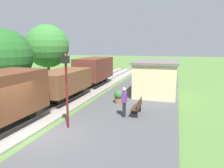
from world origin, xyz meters
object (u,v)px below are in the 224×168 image
object	(u,v)px
person_waiting	(124,101)
lamp_post_near	(66,77)
bench_near_hut	(137,107)
tree_trackside_far	(47,46)
bench_down_platform	(155,79)
freight_train	(63,81)
tree_trackside_mid	(5,56)
station_hut	(157,77)
potted_planter	(119,96)

from	to	relation	value
person_waiting	lamp_post_near	xyz separation A→B (m)	(-2.28, -2.41, 1.62)
bench_near_hut	tree_trackside_far	world-z (taller)	tree_trackside_far
bench_down_platform	lamp_post_near	size ratio (longest dim) A/B	0.41
freight_train	tree_trackside_mid	distance (m)	4.89
freight_train	lamp_post_near	xyz separation A→B (m)	(3.31, -5.45, 1.20)
station_hut	tree_trackside_mid	xyz separation A→B (m)	(-11.23, -4.66, 1.80)
freight_train	station_hut	xyz separation A→B (m)	(6.80, 3.73, 0.05)
freight_train	bench_down_platform	xyz separation A→B (m)	(6.26, 8.54, -0.88)
station_hut	potted_planter	xyz separation A→B (m)	(-2.27, -3.98, -0.93)
person_waiting	tree_trackside_mid	xyz separation A→B (m)	(-10.02, 2.10, 2.27)
bench_down_platform	potted_planter	xyz separation A→B (m)	(-1.73, -8.80, 0.00)
freight_train	lamp_post_near	distance (m)	6.49
freight_train	person_waiting	bearing A→B (deg)	-28.47
station_hut	lamp_post_near	bearing A→B (deg)	-110.81
potted_planter	lamp_post_near	size ratio (longest dim) A/B	0.25
person_waiting	tree_trackside_mid	size ratio (longest dim) A/B	0.31
tree_trackside_far	potted_planter	bearing A→B (deg)	-32.18
station_hut	person_waiting	bearing A→B (deg)	-100.11
freight_train	tree_trackside_far	bearing A→B (deg)	131.02
person_waiting	tree_trackside_mid	world-z (taller)	tree_trackside_mid
lamp_post_near	tree_trackside_mid	distance (m)	8.99
person_waiting	potted_planter	distance (m)	3.01
potted_planter	station_hut	bearing A→B (deg)	60.28
bench_near_hut	person_waiting	world-z (taller)	person_waiting
bench_down_platform	tree_trackside_mid	size ratio (longest dim) A/B	0.27
lamp_post_near	potted_planter	bearing A→B (deg)	76.84
station_hut	person_waiting	xyz separation A→B (m)	(-1.21, -6.76, -0.47)
freight_train	bench_down_platform	distance (m)	10.62
lamp_post_near	tree_trackside_mid	world-z (taller)	tree_trackside_mid
lamp_post_near	tree_trackside_mid	xyz separation A→B (m)	(-7.74, 4.51, 0.65)
station_hut	potted_planter	size ratio (longest dim) A/B	6.33
potted_planter	tree_trackside_far	distance (m)	11.77
station_hut	lamp_post_near	distance (m)	9.88
freight_train	tree_trackside_mid	xyz separation A→B (m)	(-4.43, -0.93, 1.85)
person_waiting	tree_trackside_far	bearing A→B (deg)	-39.76
freight_train	bench_near_hut	bearing A→B (deg)	-21.26
bench_near_hut	tree_trackside_mid	xyz separation A→B (m)	(-10.68, 1.50, 2.73)
person_waiting	station_hut	bearing A→B (deg)	-100.23
station_hut	tree_trackside_far	bearing A→B (deg)	170.34
station_hut	bench_near_hut	xyz separation A→B (m)	(-0.54, -6.16, -0.93)
freight_train	bench_near_hut	distance (m)	6.77
person_waiting	freight_train	bearing A→B (deg)	-28.59
bench_near_hut	bench_down_platform	world-z (taller)	same
potted_planter	freight_train	bearing A→B (deg)	176.79
bench_down_platform	potted_planter	size ratio (longest dim) A/B	1.64
freight_train	tree_trackside_far	size ratio (longest dim) A/B	2.99
bench_near_hut	bench_down_platform	size ratio (longest dim) A/B	1.00
station_hut	bench_down_platform	size ratio (longest dim) A/B	3.87
bench_near_hut	lamp_post_near	world-z (taller)	lamp_post_near
tree_trackside_far	tree_trackside_mid	bearing A→B (deg)	-85.22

